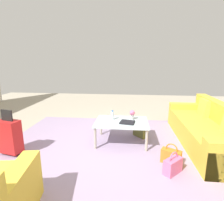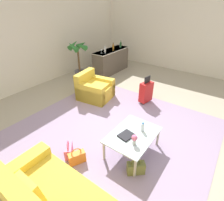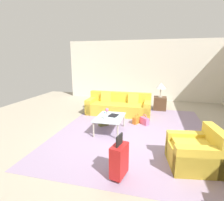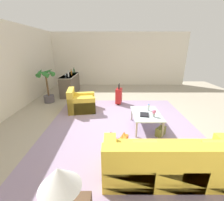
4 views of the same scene
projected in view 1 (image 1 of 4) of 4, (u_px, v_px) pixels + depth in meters
ground_plane at (99, 153)px, 3.28m from camera, size 12.00×12.00×0.00m
area_rug at (131, 160)px, 3.03m from camera, size 5.20×4.40×0.01m
couch at (209, 130)px, 3.58m from camera, size 0.91×2.49×0.84m
coffee_table at (121, 124)px, 3.64m from camera, size 1.09×0.79×0.46m
water_bottle at (112, 115)px, 3.72m from camera, size 0.06×0.06×0.20m
coffee_table_book at (127, 122)px, 3.53m from camera, size 0.32×0.29×0.03m
flower_vase at (132, 114)px, 3.72m from camera, size 0.11×0.11×0.21m
suitcase_red at (10, 136)px, 3.17m from camera, size 0.44×0.30×0.85m
handbag_orange at (171, 156)px, 2.92m from camera, size 0.35×0.27×0.36m
handbag_olive at (140, 131)px, 3.97m from camera, size 0.32×0.33×0.36m
handbag_pink at (173, 165)px, 2.66m from camera, size 0.33×0.32×0.36m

